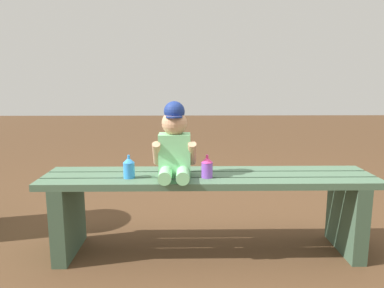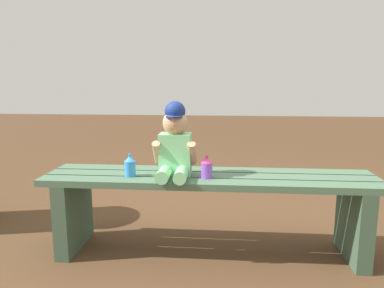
{
  "view_description": "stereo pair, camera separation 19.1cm",
  "coord_description": "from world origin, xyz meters",
  "px_view_note": "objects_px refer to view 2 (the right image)",
  "views": [
    {
      "loc": [
        -0.12,
        -1.93,
        0.97
      ],
      "look_at": [
        -0.09,
        -0.05,
        0.64
      ],
      "focal_mm": 33.72,
      "sensor_mm": 36.0,
      "label": 1
    },
    {
      "loc": [
        0.07,
        -1.92,
        0.97
      ],
      "look_at": [
        -0.09,
        -0.05,
        0.64
      ],
      "focal_mm": 33.72,
      "sensor_mm": 36.0,
      "label": 2
    }
  ],
  "objects_px": {
    "park_bench": "(209,199)",
    "sippy_cup_left": "(130,166)",
    "child_figure": "(175,144)",
    "sippy_cup_right": "(207,167)"
  },
  "relations": [
    {
      "from": "park_bench",
      "to": "sippy_cup_left",
      "type": "relative_size",
      "value": 14.64
    },
    {
      "from": "sippy_cup_right",
      "to": "park_bench",
      "type": "bearing_deg",
      "value": 77.99
    },
    {
      "from": "park_bench",
      "to": "child_figure",
      "type": "distance_m",
      "value": 0.37
    },
    {
      "from": "sippy_cup_left",
      "to": "sippy_cup_right",
      "type": "distance_m",
      "value": 0.42
    },
    {
      "from": "park_bench",
      "to": "sippy_cup_left",
      "type": "height_order",
      "value": "sippy_cup_left"
    },
    {
      "from": "child_figure",
      "to": "sippy_cup_left",
      "type": "height_order",
      "value": "child_figure"
    },
    {
      "from": "park_bench",
      "to": "sippy_cup_left",
      "type": "distance_m",
      "value": 0.48
    },
    {
      "from": "child_figure",
      "to": "sippy_cup_right",
      "type": "height_order",
      "value": "child_figure"
    },
    {
      "from": "park_bench",
      "to": "sippy_cup_right",
      "type": "height_order",
      "value": "sippy_cup_right"
    },
    {
      "from": "park_bench",
      "to": "child_figure",
      "type": "xyz_separation_m",
      "value": [
        -0.19,
        -0.04,
        0.31
      ]
    }
  ]
}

